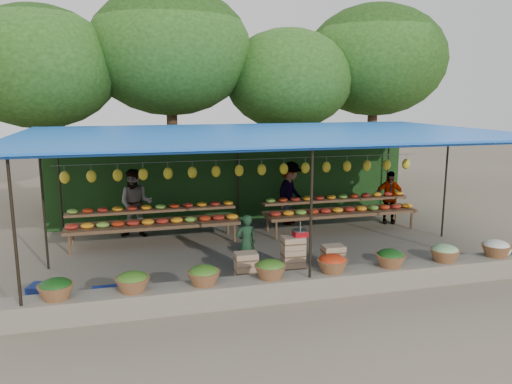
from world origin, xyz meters
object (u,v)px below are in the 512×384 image
object	(u,v)px
vendor_seated	(246,243)
blue_crate_front	(107,297)
crate_counter	(292,258)
weighing_scale	(300,233)
blue_crate_back	(44,293)

from	to	relation	value
vendor_seated	blue_crate_front	bearing A→B (deg)	12.95
crate_counter	blue_crate_front	world-z (taller)	crate_counter
crate_counter	weighing_scale	bearing A→B (deg)	0.00
blue_crate_back	vendor_seated	bearing A→B (deg)	26.04
weighing_scale	blue_crate_back	size ratio (longest dim) A/B	0.61
blue_crate_front	blue_crate_back	bearing A→B (deg)	157.84
crate_counter	blue_crate_back	xyz separation A→B (m)	(-4.75, -0.26, -0.15)
crate_counter	weighing_scale	world-z (taller)	weighing_scale
crate_counter	weighing_scale	distance (m)	0.56
weighing_scale	blue_crate_front	bearing A→B (deg)	-169.70
crate_counter	blue_crate_back	size ratio (longest dim) A/B	4.54
vendor_seated	blue_crate_front	xyz separation A→B (m)	(-2.78, -1.06, -0.45)
blue_crate_front	crate_counter	bearing A→B (deg)	10.44
weighing_scale	blue_crate_back	bearing A→B (deg)	-176.94
blue_crate_back	blue_crate_front	bearing A→B (deg)	-4.88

